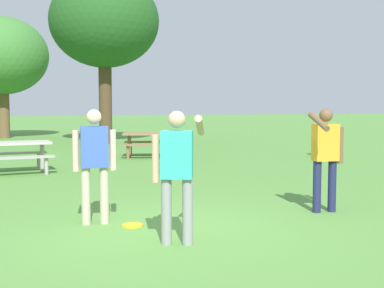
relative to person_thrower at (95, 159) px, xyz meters
name	(u,v)px	position (x,y,z in m)	size (l,w,h in m)	color
ground_plane	(161,232)	(0.83, -0.68, -0.94)	(120.00, 120.00, 0.00)	#568E3D
person_thrower	(95,159)	(0.00, 0.00, 0.00)	(0.61, 0.22, 1.64)	#B7AD93
person_catcher	(326,152)	(3.58, -0.04, 0.02)	(0.61, 0.67, 1.64)	#1E234C
person_bystander	(177,167)	(0.91, -1.35, 0.02)	(0.76, 0.63, 1.64)	gray
frisbee	(132,225)	(0.50, -0.26, -0.93)	(0.30, 0.30, 0.03)	yellow
picnic_table_near	(14,150)	(-1.58, 5.92, -0.38)	(1.94, 1.72, 0.77)	#B2ADA3
picnic_table_far	(150,139)	(2.25, 8.82, -0.38)	(1.94, 1.72, 0.77)	olive
trash_can_further_along	(328,142)	(7.65, 7.50, -0.46)	(0.59, 0.59, 0.96)	#237047
tree_slender_mid	(2,56)	(-3.09, 19.08, 2.92)	(4.28, 4.28, 5.71)	brown
tree_back_left	(104,22)	(1.34, 14.72, 4.04)	(4.48, 4.48, 6.93)	#4C3823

